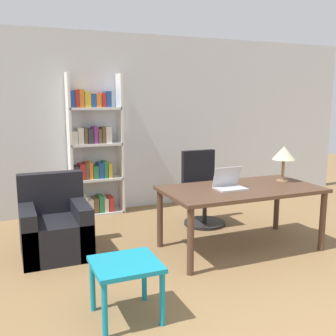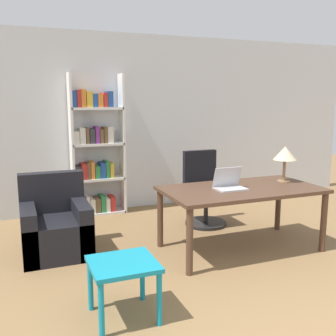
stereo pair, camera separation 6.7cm
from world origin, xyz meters
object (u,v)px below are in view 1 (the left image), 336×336
object	(u,v)px
office_chair	(203,192)
armchair	(55,229)
table_lamp	(284,154)
laptop	(229,184)
side_table_blue	(126,272)
bookshelf	(93,153)
desk	(241,194)

from	to	relation	value
office_chair	armchair	xyz separation A→B (m)	(-2.04, -0.35, -0.16)
office_chair	table_lamp	bearing A→B (deg)	-55.79
laptop	armchair	distance (m)	2.02
side_table_blue	bookshelf	distance (m)	3.02
office_chair	bookshelf	world-z (taller)	bookshelf
table_lamp	bookshelf	bearing A→B (deg)	134.95
laptop	office_chair	world-z (taller)	office_chair
armchair	bookshelf	distance (m)	1.68
bookshelf	armchair	bearing A→B (deg)	-118.60
laptop	bookshelf	size ratio (longest dim) A/B	0.16
armchair	side_table_blue	bearing A→B (deg)	-77.24
office_chair	laptop	bearing A→B (deg)	-101.03
desk	laptop	xyz separation A→B (m)	(-0.16, 0.00, 0.13)
office_chair	bookshelf	xyz separation A→B (m)	(-1.30, 1.01, 0.48)
table_lamp	side_table_blue	bearing A→B (deg)	-156.17
desk	laptop	distance (m)	0.21
laptop	office_chair	xyz separation A→B (m)	(0.20, 1.01, -0.33)
armchair	bookshelf	xyz separation A→B (m)	(0.74, 1.36, 0.65)
side_table_blue	laptop	bearing A→B (deg)	31.75
laptop	armchair	world-z (taller)	laptop
laptop	side_table_blue	world-z (taller)	laptop
desk	table_lamp	distance (m)	0.79
table_lamp	office_chair	bearing A→B (deg)	124.21
desk	armchair	distance (m)	2.14
table_lamp	office_chair	size ratio (longest dim) A/B	0.43
desk	office_chair	size ratio (longest dim) A/B	1.77
bookshelf	side_table_blue	bearing A→B (deg)	-97.40
office_chair	side_table_blue	size ratio (longest dim) A/B	1.96
bookshelf	table_lamp	bearing A→B (deg)	-45.05
side_table_blue	bookshelf	bearing A→B (deg)	82.60
laptop	table_lamp	size ratio (longest dim) A/B	0.78
table_lamp	side_table_blue	size ratio (longest dim) A/B	0.84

